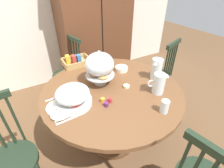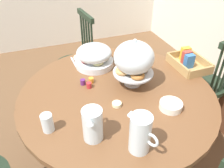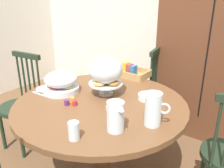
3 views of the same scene
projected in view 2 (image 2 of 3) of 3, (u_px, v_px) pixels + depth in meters
The scene contains 20 objects.
ground_plane at pixel (99, 159), 1.98m from camera, with size 10.00×10.00×0.00m, color brown.
dining_table at pixel (117, 113), 1.65m from camera, with size 1.32×1.32×0.74m.
windsor_chair_by_cabinet at pixel (206, 85), 2.10m from camera, with size 0.41×0.41×0.97m.
windsor_chair_facing_door at pixel (77, 64), 2.42m from camera, with size 0.40×0.40×0.97m.
pastry_stand_with_dome at pixel (134, 59), 1.51m from camera, with size 0.28×0.28×0.34m.
fruit_platter_covered at pixel (94, 56), 1.78m from camera, with size 0.30×0.30×0.18m.
orange_juice_pitcher at pixel (93, 126), 1.17m from camera, with size 0.18×0.11×0.19m.
milk_pitcher at pixel (140, 135), 1.10m from camera, with size 0.18×0.11×0.22m.
cereal_basket at pixel (188, 62), 1.80m from camera, with size 0.32×0.24×0.12m.
china_plate_large at pixel (93, 58), 1.92m from camera, with size 0.22×0.22×0.01m, color white.
china_plate_small at pixel (83, 57), 1.90m from camera, with size 0.15×0.15×0.01m, color white.
cereal_bowl at pixel (171, 105), 1.40m from camera, with size 0.14×0.14×0.04m, color white.
drinking_glass at pixel (47, 123), 1.23m from camera, with size 0.06×0.06×0.11m, color silver.
butter_dish at pixel (117, 104), 1.42m from camera, with size 0.06×0.06×0.02m, color beige.
jam_jar_strawberry at pixel (89, 85), 1.57m from camera, with size 0.04×0.04×0.04m, color #B7282D.
jam_jar_apricot at pixel (91, 80), 1.62m from camera, with size 0.04×0.04×0.04m, color orange.
jam_jar_grape at pixel (83, 82), 1.61m from camera, with size 0.04×0.04×0.04m, color #5B2366.
table_knife at pixel (77, 61), 1.88m from camera, with size 0.17×0.01×0.01m, color silver.
dinner_fork at pixel (74, 62), 1.87m from camera, with size 0.17×0.01×0.01m, color silver.
soup_spoon at pixel (109, 55), 1.96m from camera, with size 0.17×0.01×0.01m, color silver.
Camera 2 is at (1.20, -0.32, 1.68)m, focal length 36.51 mm.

